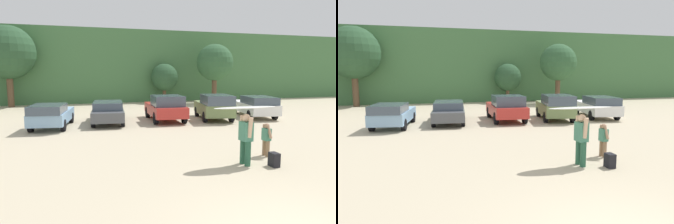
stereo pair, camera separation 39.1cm
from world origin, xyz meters
The scene contains 13 objects.
hillside_ridge centered at (0.00, 32.14, 3.61)m, with size 108.00×12.00×7.23m, color #427042.
tree_far_left centered at (-9.32, 24.99, 4.66)m, with size 4.54×4.54×6.96m.
tree_center_left centered at (4.58, 25.24, 2.50)m, with size 2.69×2.69×3.85m.
tree_center centered at (8.94, 22.93, 3.91)m, with size 3.48×3.48×5.68m.
parked_car_sky_blue centered at (-5.15, 13.37, 0.72)m, with size 2.25×4.32×1.34m.
parked_car_dark_gray centered at (-2.05, 14.19, 0.70)m, with size 2.24×4.69×1.29m.
parked_car_red centered at (1.44, 13.94, 0.83)m, with size 2.13×4.32×1.61m.
parked_car_olive_green centered at (4.52, 13.49, 0.86)m, with size 2.53×4.28×1.63m.
parked_car_white centered at (7.68, 13.84, 0.77)m, with size 2.62×4.86×1.43m.
person_adult centered at (1.42, 4.52, 0.94)m, with size 0.32×0.65×1.67m.
person_child centered at (2.69, 5.24, 0.67)m, with size 0.23×0.53×1.19m.
surfboard_white centered at (1.43, 4.63, 1.87)m, with size 2.23×0.65×0.11m.
backpack_dropped centered at (2.21, 4.09, 0.22)m, with size 0.24×0.34×0.45m.
Camera 1 is at (-3.71, -3.92, 2.99)m, focal length 32.36 mm.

